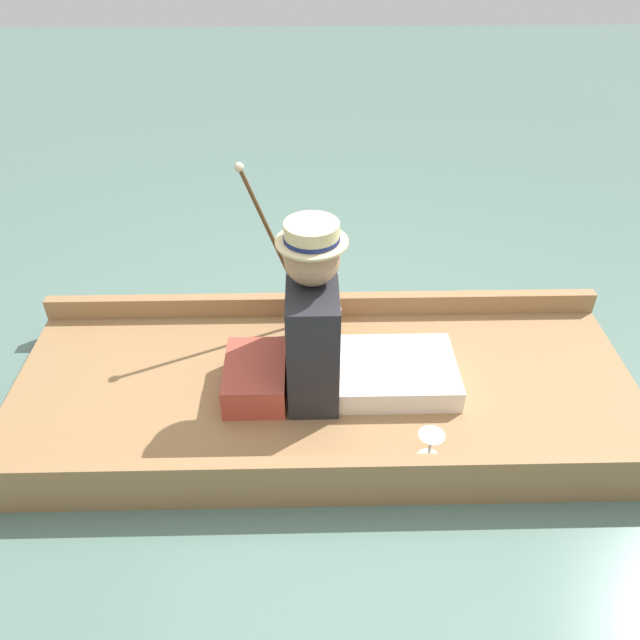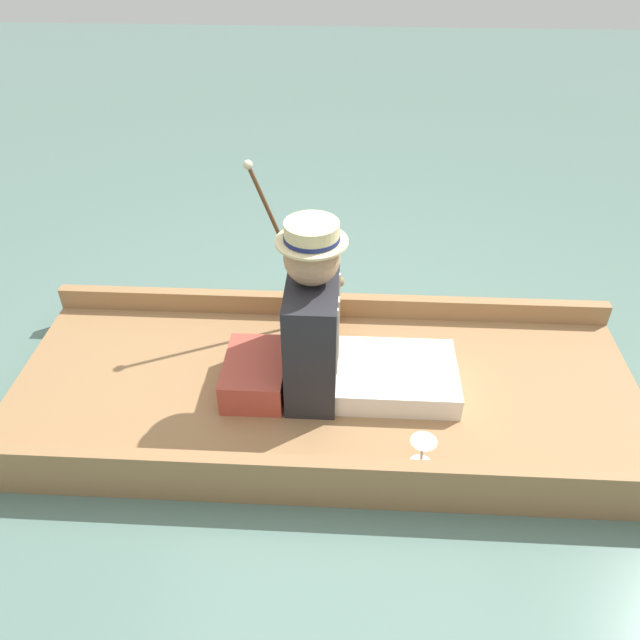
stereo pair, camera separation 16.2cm
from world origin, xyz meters
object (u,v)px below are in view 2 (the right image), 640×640
Objects in this scene: wine_glass at (423,447)px; walking_cane at (279,234)px; teddy_bear at (327,299)px; seated_person at (335,333)px.

walking_cane is at bearing -145.24° from wine_glass.
wine_glass is 1.20m from walking_cane.
wine_glass is (0.88, 0.41, -0.07)m from teddy_bear.
walking_cane is (-0.47, -0.28, 0.21)m from seated_person.
seated_person is 0.44m from teddy_bear.
walking_cane is at bearing -101.98° from teddy_bear.
walking_cane is at bearing -139.06° from seated_person.
teddy_bear is 0.41m from walking_cane.
seated_person is 0.94× the size of walking_cane.
seated_person is at bearing 31.12° from walking_cane.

